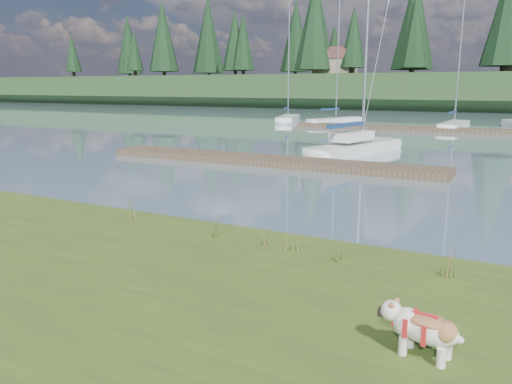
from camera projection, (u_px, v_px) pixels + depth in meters
The scene contains 23 objects.
ground at pixel (433, 131), 38.86m from camera, with size 200.00×200.00×0.00m, color #7892A1.
bank at pixel (56, 301), 7.72m from camera, with size 60.00×9.00×0.35m, color #3F541B.
ridge at pixel (480, 92), 75.48m from camera, with size 200.00×20.00×5.00m, color #1F361A.
bulldog at pixel (424, 327), 5.77m from camera, with size 0.98×0.50×0.58m.
sailboat_main at pixel (361, 145), 26.17m from camera, with size 3.38×8.27×11.76m.
dock_near at pixel (265, 160), 22.52m from camera, with size 16.00×2.00×0.30m, color #4C3D2C.
dock_far at pixel (460, 130), 37.91m from camera, with size 26.00×2.20×0.30m, color #4C3D2C.
sailboat_bg_0 at pixel (289, 118), 49.67m from camera, with size 3.73×7.84×11.25m.
sailboat_bg_1 at pixel (340, 120), 46.29m from camera, with size 3.97×7.33×10.97m.
sailboat_bg_2 at pixel (455, 124), 41.22m from camera, with size 1.82×7.35×11.02m.
weed_0 at pixel (212, 227), 10.39m from camera, with size 0.17×0.14×0.50m.
weed_1 at pixel (265, 236), 9.87m from camera, with size 0.17×0.14×0.45m.
weed_2 at pixel (341, 249), 8.94m from camera, with size 0.17×0.14×0.56m.
weed_3 at pixel (130, 209), 11.66m from camera, with size 0.17×0.14×0.66m.
weed_4 at pixel (294, 241), 9.44m from camera, with size 0.17×0.14×0.50m.
weed_5 at pixel (449, 261), 8.21m from camera, with size 0.17×0.14×0.64m.
mud_lip at pixel (211, 235), 11.54m from camera, with size 60.00×0.50×0.14m, color #33281C.
conifer_0 at pixel (163, 36), 93.41m from camera, with size 5.72×5.72×14.15m.
conifer_1 at pixel (243, 42), 90.27m from camera, with size 4.40×4.40×11.30m.
conifer_2 at pixel (315, 22), 80.33m from camera, with size 6.60×6.60×16.05m.
conifer_3 at pixel (415, 31), 77.28m from camera, with size 4.84×4.84×12.25m.
conifer_4 at pixel (508, 11), 65.86m from camera, with size 6.16×6.16×15.10m.
house_0 at pixel (336, 62), 81.98m from camera, with size 6.30×5.30×4.65m.
Camera 1 is at (6.11, -10.90, 3.44)m, focal length 35.00 mm.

